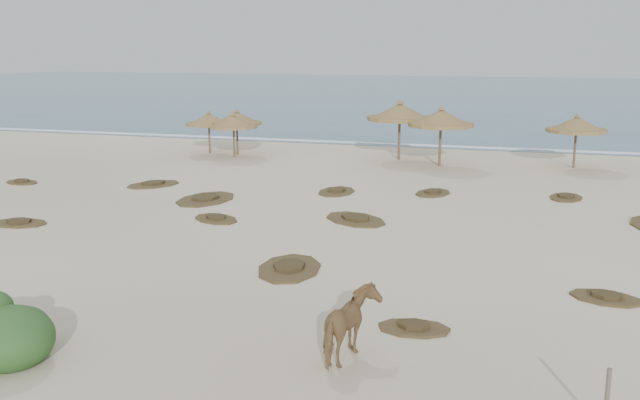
# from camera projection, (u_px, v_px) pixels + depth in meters

# --- Properties ---
(ground) EXTENTS (160.00, 160.00, 0.00)m
(ground) POSITION_uv_depth(u_px,v_px,m) (282.00, 278.00, 18.46)
(ground) COLOR beige
(ground) RESTS_ON ground
(ocean) EXTENTS (200.00, 100.00, 0.01)m
(ocean) POSITION_uv_depth(u_px,v_px,m) (484.00, 94.00, 88.68)
(ocean) COLOR #29597D
(ocean) RESTS_ON ground
(foam_line) EXTENTS (70.00, 0.60, 0.01)m
(foam_line) POSITION_uv_depth(u_px,v_px,m) (427.00, 146.00, 42.80)
(foam_line) COLOR white
(foam_line) RESTS_ON ground
(palapa_0) EXTENTS (3.05, 3.05, 2.39)m
(palapa_0) POSITION_uv_depth(u_px,v_px,m) (209.00, 120.00, 39.48)
(palapa_0) COLOR brown
(palapa_0) RESTS_ON ground
(palapa_1) EXTENTS (3.43, 3.43, 2.55)m
(palapa_1) POSITION_uv_depth(u_px,v_px,m) (237.00, 119.00, 38.85)
(palapa_1) COLOR brown
(palapa_1) RESTS_ON ground
(palapa_2) EXTENTS (3.46, 3.46, 2.44)m
(palapa_2) POSITION_uv_depth(u_px,v_px,m) (233.00, 122.00, 37.96)
(palapa_2) COLOR brown
(palapa_2) RESTS_ON ground
(palapa_3) EXTENTS (4.45, 4.45, 3.17)m
(palapa_3) POSITION_uv_depth(u_px,v_px,m) (400.00, 113.00, 37.10)
(palapa_3) COLOR brown
(palapa_3) RESTS_ON ground
(palapa_4) EXTENTS (3.30, 3.30, 3.03)m
(palapa_4) POSITION_uv_depth(u_px,v_px,m) (441.00, 119.00, 35.13)
(palapa_4) COLOR brown
(palapa_4) RESTS_ON ground
(palapa_5) EXTENTS (3.56, 3.56, 2.71)m
(palapa_5) POSITION_uv_depth(u_px,v_px,m) (577.00, 125.00, 34.64)
(palapa_5) COLOR brown
(palapa_5) RESTS_ON ground
(horse) EXTENTS (0.96, 1.72, 1.38)m
(horse) POSITION_uv_depth(u_px,v_px,m) (351.00, 326.00, 13.55)
(horse) COLOR brown
(horse) RESTS_ON ground
(fence_post_near) EXTENTS (0.08, 0.08, 1.06)m
(fence_post_near) POSITION_uv_depth(u_px,v_px,m) (607.00, 400.00, 11.04)
(fence_post_near) COLOR #5F5747
(fence_post_near) RESTS_ON ground
(scrub_0) EXTENTS (2.07, 1.45, 0.16)m
(scrub_0) POSITION_uv_depth(u_px,v_px,m) (19.00, 223.00, 24.04)
(scrub_0) COLOR #513D23
(scrub_0) RESTS_ON ground
(scrub_1) EXTENTS (2.28, 3.21, 0.16)m
(scrub_1) POSITION_uv_depth(u_px,v_px,m) (206.00, 199.00, 27.78)
(scrub_1) COLOR #513D23
(scrub_1) RESTS_ON ground
(scrub_2) EXTENTS (2.22, 1.98, 0.16)m
(scrub_2) POSITION_uv_depth(u_px,v_px,m) (216.00, 218.00, 24.62)
(scrub_2) COLOR #513D23
(scrub_2) RESTS_ON ground
(scrub_3) EXTENTS (3.05, 2.89, 0.16)m
(scrub_3) POSITION_uv_depth(u_px,v_px,m) (355.00, 219.00, 24.54)
(scrub_3) COLOR #513D23
(scrub_3) RESTS_ON ground
(scrub_4) EXTENTS (1.89, 1.45, 0.16)m
(scrub_4) POSITION_uv_depth(u_px,v_px,m) (606.00, 297.00, 16.92)
(scrub_4) COLOR #513D23
(scrub_4) RESTS_ON ground
(scrub_6) EXTENTS (2.57, 2.85, 0.16)m
(scrub_6) POSITION_uv_depth(u_px,v_px,m) (153.00, 184.00, 30.70)
(scrub_6) COLOR #513D23
(scrub_6) RESTS_ON ground
(scrub_7) EXTENTS (1.75, 2.23, 0.16)m
(scrub_7) POSITION_uv_depth(u_px,v_px,m) (433.00, 193.00, 28.93)
(scrub_7) COLOR #513D23
(scrub_7) RESTS_ON ground
(scrub_8) EXTENTS (1.84, 1.44, 0.16)m
(scrub_8) POSITION_uv_depth(u_px,v_px,m) (22.00, 182.00, 31.20)
(scrub_8) COLOR #513D23
(scrub_8) RESTS_ON ground
(scrub_9) EXTENTS (2.04, 2.81, 0.16)m
(scrub_9) POSITION_uv_depth(u_px,v_px,m) (289.00, 268.00, 19.17)
(scrub_9) COLOR #513D23
(scrub_9) RESTS_ON ground
(scrub_10) EXTENTS (1.53, 2.07, 0.16)m
(scrub_10) POSITION_uv_depth(u_px,v_px,m) (566.00, 197.00, 28.08)
(scrub_10) COLOR #513D23
(scrub_10) RESTS_ON ground
(scrub_12) EXTENTS (1.65, 1.15, 0.16)m
(scrub_12) POSITION_uv_depth(u_px,v_px,m) (414.00, 327.00, 15.11)
(scrub_12) COLOR #513D23
(scrub_12) RESTS_ON ground
(scrub_13) EXTENTS (1.51, 2.24, 0.16)m
(scrub_13) POSITION_uv_depth(u_px,v_px,m) (336.00, 191.00, 29.21)
(scrub_13) COLOR #513D23
(scrub_13) RESTS_ON ground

